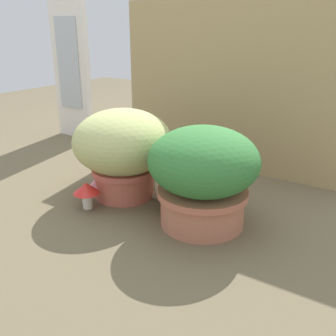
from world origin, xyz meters
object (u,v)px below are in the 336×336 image
at_px(mushroom_ornament_red, 87,190).
at_px(mushroom_ornament_pink, 100,182).
at_px(grass_planter, 123,148).
at_px(leafy_planter, 203,174).
at_px(cat, 188,186).

bearing_deg(mushroom_ornament_red, mushroom_ornament_pink, 102.08).
xyz_separation_m(grass_planter, mushroom_ornament_pink, (-0.07, -0.08, -0.14)).
distance_m(mushroom_ornament_pink, mushroom_ornament_red, 0.10).
xyz_separation_m(leafy_planter, mushroom_ornament_pink, (-0.47, -0.04, -0.12)).
distance_m(leafy_planter, mushroom_ornament_pink, 0.49).
distance_m(grass_planter, mushroom_ornament_red, 0.23).
height_order(leafy_planter, mushroom_ornament_pink, leafy_planter).
distance_m(leafy_planter, cat, 0.12).
distance_m(grass_planter, mushroom_ornament_pink, 0.18).
xyz_separation_m(leafy_planter, mushroom_ornament_red, (-0.45, -0.14, -0.12)).
bearing_deg(mushroom_ornament_red, cat, 25.07).
height_order(mushroom_ornament_pink, mushroom_ornament_red, mushroom_ornament_red).
relative_size(leafy_planter, mushroom_ornament_red, 3.61).
xyz_separation_m(leafy_planter, cat, (-0.08, 0.03, -0.08)).
relative_size(cat, mushroom_ornament_red, 3.39).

